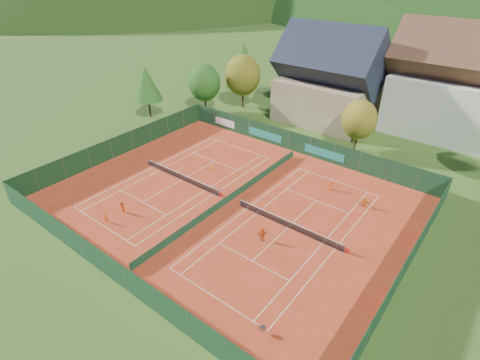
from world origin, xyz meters
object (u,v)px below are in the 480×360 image
object	(u,v)px
player_left_near	(106,217)
player_right_far_b	(365,203)
hotel_block_a	(463,91)
player_right_far_a	(331,185)
chalet	(329,82)
player_left_far	(212,168)
ball_hopper	(263,328)
player_right_near	(263,234)
player_left_mid	(122,208)

from	to	relation	value
player_left_near	player_right_far_b	size ratio (longest dim) A/B	1.01
hotel_block_a	player_left_near	bearing A→B (deg)	-116.94
player_right_far_b	player_right_far_a	bearing A→B (deg)	-13.45
player_right_far_a	player_right_far_b	xyz separation A→B (m)	(4.72, -0.99, -0.01)
player_right_far_b	chalet	bearing A→B (deg)	-54.89
hotel_block_a	player_right_far_a	bearing A→B (deg)	-106.38
player_left_near	chalet	bearing A→B (deg)	71.24
player_left_far	player_right_far_a	bearing A→B (deg)	-167.74
ball_hopper	player_right_far_b	xyz separation A→B (m)	(-0.34, 20.85, 0.09)
ball_hopper	chalet	bearing A→B (deg)	111.09
player_right_near	chalet	bearing A→B (deg)	88.15
player_right_far_a	player_left_mid	bearing A→B (deg)	61.63
player_left_mid	player_right_near	world-z (taller)	player_right_near
chalet	hotel_block_a	bearing A→B (deg)	17.53
chalet	player_right_far_b	xyz separation A→B (m)	(15.96, -21.40, -5.98)
player_left_far	player_left_near	bearing A→B (deg)	74.04
chalet	player_left_far	bearing A→B (deg)	-96.97
player_left_near	player_right_near	distance (m)	17.06
player_left_near	ball_hopper	bearing A→B (deg)	-14.35
hotel_block_a	chalet	bearing A→B (deg)	-162.47
ball_hopper	player_left_near	distance (m)	21.36
player_right_far_b	player_right_near	bearing A→B (deg)	62.08
hotel_block_a	ball_hopper	distance (m)	48.81
player_left_far	chalet	bearing A→B (deg)	-105.99
player_left_far	player_right_far_b	world-z (taller)	player_right_far_b
player_right_far_b	player_left_near	bearing A→B (deg)	41.85
ball_hopper	player_right_far_a	size ratio (longest dim) A/B	0.62
player_left_mid	player_right_far_a	xyz separation A→B (m)	(16.29, 18.73, -0.08)
player_right_near	hotel_block_a	bearing A→B (deg)	58.56
chalet	player_left_mid	bearing A→B (deg)	-97.36
player_right_far_a	hotel_block_a	bearing A→B (deg)	-93.74
player_left_near	player_left_far	size ratio (longest dim) A/B	1.03
player_left_near	player_right_far_b	xyz separation A→B (m)	(21.00, 19.90, -0.01)
player_left_mid	player_left_far	size ratio (longest dim) A/B	1.14
hotel_block_a	player_right_near	size ratio (longest dim) A/B	13.84
player_left_near	player_right_far_b	bearing A→B (deg)	31.66
chalet	player_left_far	xyz separation A→B (m)	(-3.18, -26.03, -5.99)
player_left_near	player_right_far_a	bearing A→B (deg)	40.28
player_left_mid	player_left_far	distance (m)	13.24
chalet	player_right_far_b	bearing A→B (deg)	-53.29
hotel_block_a	ball_hopper	xyz separation A→B (m)	(-2.70, -48.25, -6.83)
player_left_near	player_left_far	bearing A→B (deg)	71.26
player_left_far	player_right_near	distance (m)	15.12
chalet	player_left_mid	distance (m)	39.90
ball_hopper	player_left_mid	bearing A→B (deg)	171.71
chalet	player_right_near	bearing A→B (deg)	-73.23
chalet	player_left_mid	size ratio (longest dim) A/B	11.17
chalet	player_right_far_b	size ratio (longest dim) A/B	12.58
hotel_block_a	ball_hopper	world-z (taller)	hotel_block_a
hotel_block_a	player_right_far_b	xyz separation A→B (m)	(-3.04, -27.40, -6.74)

